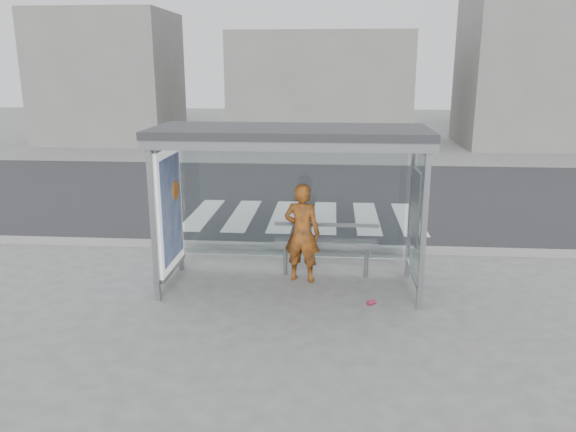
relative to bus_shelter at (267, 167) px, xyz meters
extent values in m
plane|color=#5F5F5D|center=(0.37, -0.06, -1.98)|extent=(80.00, 80.00, 0.00)
cube|color=black|center=(0.37, 6.94, -1.98)|extent=(30.00, 10.00, 0.01)
cube|color=gray|center=(0.37, 1.89, -1.92)|extent=(30.00, 0.18, 0.12)
cube|color=silver|center=(-2.13, 4.44, -1.98)|extent=(0.55, 3.00, 0.00)
cube|color=silver|center=(-1.13, 4.44, -1.98)|extent=(0.55, 3.00, 0.00)
cube|color=silver|center=(-0.13, 4.44, -1.98)|extent=(0.55, 3.00, 0.00)
cube|color=silver|center=(0.87, 4.44, -1.98)|extent=(0.55, 3.00, 0.00)
cube|color=silver|center=(1.87, 4.44, -1.98)|extent=(0.55, 3.00, 0.00)
cube|color=silver|center=(2.87, 4.44, -1.98)|extent=(0.55, 3.00, 0.00)
cube|color=gray|center=(-1.63, -0.76, -0.73)|extent=(0.08, 0.08, 2.50)
cube|color=gray|center=(2.37, -0.76, -0.73)|extent=(0.08, 0.08, 2.50)
cube|color=gray|center=(-1.63, 0.64, -0.73)|extent=(0.08, 0.08, 2.50)
cube|color=gray|center=(2.37, 0.64, -0.73)|extent=(0.08, 0.08, 2.50)
cube|color=#2D2D30|center=(0.37, -0.06, 0.58)|extent=(4.25, 1.65, 0.12)
cube|color=gray|center=(0.37, -0.82, 0.47)|extent=(4.25, 0.06, 0.18)
cube|color=white|center=(0.37, 0.64, -0.68)|extent=(3.80, 0.02, 2.00)
cube|color=white|center=(-1.63, -0.06, -0.68)|extent=(0.15, 1.25, 2.00)
cube|color=blue|center=(-1.54, -0.06, -0.68)|extent=(0.01, 1.10, 1.70)
cylinder|color=orange|center=(-1.53, 0.19, -0.43)|extent=(0.02, 0.32, 0.32)
cube|color=white|center=(2.37, -0.06, -0.68)|extent=(0.03, 1.25, 2.00)
cube|color=beige|center=(2.34, -0.01, -0.58)|extent=(0.03, 0.86, 1.16)
cube|color=slate|center=(-9.63, 17.94, 1.02)|extent=(6.00, 5.00, 6.00)
cube|color=slate|center=(0.37, 17.94, 0.52)|extent=(8.00, 5.00, 5.00)
cube|color=slate|center=(9.37, 17.94, 1.52)|extent=(5.00, 5.00, 7.00)
imported|color=#C86712|center=(0.55, 0.28, -1.14)|extent=(0.69, 0.52, 1.68)
cube|color=slate|center=(0.95, 0.51, -1.44)|extent=(1.79, 0.22, 0.05)
cylinder|color=slate|center=(0.25, 0.51, -1.72)|extent=(0.07, 0.07, 0.52)
cylinder|color=slate|center=(1.65, 0.51, -1.72)|extent=(0.07, 0.07, 0.52)
cube|color=slate|center=(0.95, 0.60, -1.09)|extent=(1.79, 0.04, 0.06)
cylinder|color=#E54362|center=(1.67, -0.67, -1.95)|extent=(0.15, 0.14, 0.07)
camera|label=1|loc=(1.04, -8.67, 1.54)|focal=35.00mm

